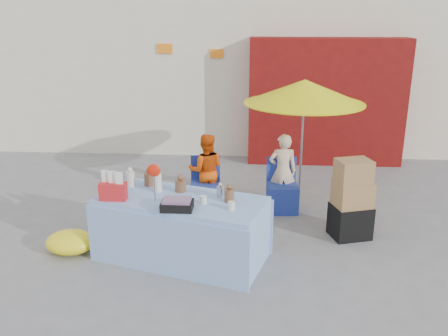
# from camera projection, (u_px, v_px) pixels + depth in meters

# --- Properties ---
(ground) EXTENTS (80.00, 80.00, 0.00)m
(ground) POSITION_uv_depth(u_px,v_px,m) (199.00, 251.00, 6.42)
(ground) COLOR slate
(ground) RESTS_ON ground
(backdrop) EXTENTS (14.00, 8.00, 7.80)m
(backdrop) POSITION_uv_depth(u_px,v_px,m) (249.00, 11.00, 12.54)
(backdrop) COLOR silver
(backdrop) RESTS_ON ground
(market_table) EXTENTS (2.37, 1.60, 1.31)m
(market_table) POSITION_uv_depth(u_px,v_px,m) (181.00, 227.00, 6.15)
(market_table) COLOR #89A4DB
(market_table) RESTS_ON ground
(chair_left) EXTENTS (0.52, 0.51, 0.85)m
(chair_left) POSITION_uv_depth(u_px,v_px,m) (205.00, 194.00, 7.75)
(chair_left) COLOR #203496
(chair_left) RESTS_ON ground
(chair_right) EXTENTS (0.52, 0.51, 0.85)m
(chair_right) POSITION_uv_depth(u_px,v_px,m) (282.00, 196.00, 7.68)
(chair_right) COLOR #203496
(chair_right) RESTS_ON ground
(vendor_orange) EXTENTS (0.63, 0.51, 1.23)m
(vendor_orange) POSITION_uv_depth(u_px,v_px,m) (206.00, 170.00, 7.77)
(vendor_orange) COLOR #E04E0B
(vendor_orange) RESTS_ON ground
(vendor_beige) EXTENTS (0.48, 0.34, 1.25)m
(vendor_beige) POSITION_uv_depth(u_px,v_px,m) (283.00, 171.00, 7.69)
(vendor_beige) COLOR beige
(vendor_beige) RESTS_ON ground
(umbrella) EXTENTS (1.90, 1.90, 2.09)m
(umbrella) POSITION_uv_depth(u_px,v_px,m) (304.00, 92.00, 7.41)
(umbrella) COLOR gray
(umbrella) RESTS_ON ground
(box_stack) EXTENTS (0.63, 0.56, 1.16)m
(box_stack) POSITION_uv_depth(u_px,v_px,m) (352.00, 202.00, 6.69)
(box_stack) COLOR black
(box_stack) RESTS_ON ground
(tarp_bundle) EXTENTS (0.68, 0.55, 0.30)m
(tarp_bundle) POSITION_uv_depth(u_px,v_px,m) (71.00, 242.00, 6.36)
(tarp_bundle) COLOR yellow
(tarp_bundle) RESTS_ON ground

